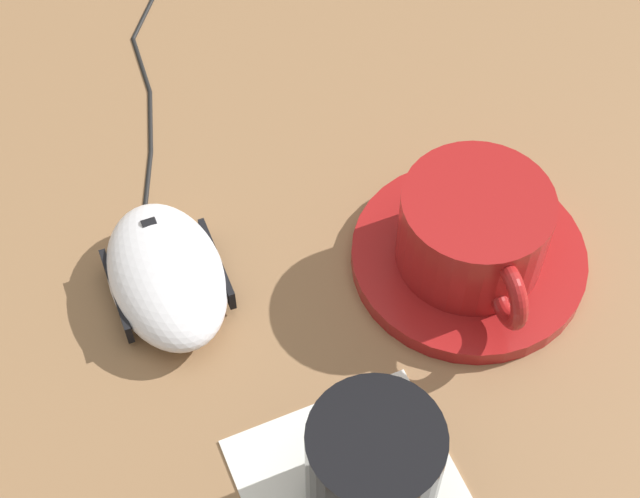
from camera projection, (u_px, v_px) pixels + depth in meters
ground_plane at (369, 295)px, 0.60m from camera, size 3.00×3.00×0.00m
saucer at (468, 257)px, 0.61m from camera, size 0.15×0.15×0.01m
coffee_cup at (475, 231)px, 0.58m from camera, size 0.09×0.12×0.06m
computer_mouse at (166, 275)px, 0.59m from camera, size 0.09×0.12×0.04m
mouse_cable at (152, 64)px, 0.72m from camera, size 0.07×0.28×0.00m
napkin_under_glass at (355, 493)px, 0.53m from camera, size 0.14×0.14×0.00m
drinking_glass at (373, 472)px, 0.49m from camera, size 0.07×0.07×0.08m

